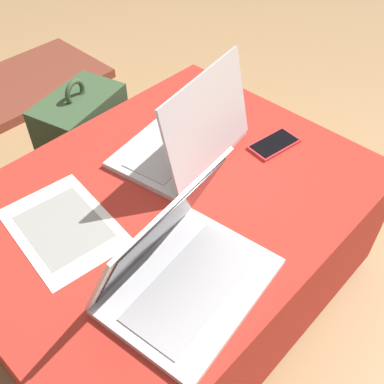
% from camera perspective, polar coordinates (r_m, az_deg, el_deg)
% --- Properties ---
extents(ground_plane, '(14.00, 14.00, 0.00)m').
position_cam_1_polar(ground_plane, '(1.48, -2.34, -12.28)').
color(ground_plane, tan).
extents(ottoman, '(1.02, 0.79, 0.44)m').
position_cam_1_polar(ottoman, '(1.30, -2.63, -7.04)').
color(ottoman, maroon).
rests_on(ottoman, ground_plane).
extents(laptop_near, '(0.37, 0.30, 0.25)m').
position_cam_1_polar(laptop_near, '(0.92, -1.54, -9.50)').
color(laptop_near, silver).
rests_on(laptop_near, ottoman).
extents(laptop_far, '(0.38, 0.31, 0.26)m').
position_cam_1_polar(laptop_far, '(1.21, -0.60, 6.75)').
color(laptop_far, silver).
rests_on(laptop_far, ottoman).
extents(cell_phone, '(0.15, 0.09, 0.01)m').
position_cam_1_polar(cell_phone, '(1.29, 10.38, 6.00)').
color(cell_phone, red).
rests_on(cell_phone, ottoman).
extents(backpack, '(0.33, 0.29, 0.50)m').
position_cam_1_polar(backpack, '(1.65, -13.39, 5.02)').
color(backpack, '#385133').
rests_on(backpack, ground_plane).
extents(paper_sheet, '(0.24, 0.32, 0.00)m').
position_cam_1_polar(paper_sheet, '(1.10, -16.02, -4.26)').
color(paper_sheet, white).
rests_on(paper_sheet, ottoman).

